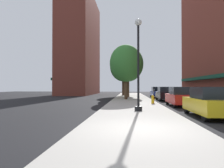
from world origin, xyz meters
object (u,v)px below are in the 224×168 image
object	(u,v)px
lamppost	(138,63)
tree_far	(126,63)
car_blue	(157,92)
fire_hydrant	(153,99)
car_yellow	(210,102)
car_red	(180,97)
tree_near	(128,64)
car_black	(165,94)
tree_mid	(123,66)
parking_meter_near	(154,94)

from	to	relation	value
lamppost	tree_far	xyz separation A→B (m)	(-0.97, 12.32, 1.36)
car_blue	tree_far	bearing A→B (deg)	-121.92
fire_hydrant	car_yellow	xyz separation A→B (m)	(2.21, -7.54, 0.29)
lamppost	car_red	xyz separation A→B (m)	(3.79, 4.90, -2.39)
car_red	car_blue	size ratio (longest dim) A/B	1.00
tree_near	car_blue	bearing A→B (deg)	14.85
fire_hydrant	car_black	distance (m)	6.70
tree_mid	car_red	distance (m)	20.02
fire_hydrant	car_red	distance (m)	2.46
lamppost	car_red	size ratio (longest dim) A/B	1.37
car_yellow	car_blue	xyz separation A→B (m)	(0.00, 20.96, 0.00)
car_black	car_blue	size ratio (longest dim) A/B	1.00
tree_near	car_red	size ratio (longest dim) A/B	1.79
car_black	tree_near	bearing A→B (deg)	129.79
tree_mid	car_blue	xyz separation A→B (m)	(5.42, -4.29, -4.48)
fire_hydrant	lamppost	bearing A→B (deg)	-104.97
tree_near	tree_far	world-z (taller)	tree_near
lamppost	car_red	world-z (taller)	lamppost
car_red	car_black	world-z (taller)	same
tree_mid	tree_near	bearing A→B (deg)	-80.82
lamppost	car_black	xyz separation A→B (m)	(3.79, 12.27, -2.39)
lamppost	parking_meter_near	bearing A→B (deg)	75.82
tree_mid	car_blue	distance (m)	8.24
fire_hydrant	parking_meter_near	world-z (taller)	parking_meter_near
parking_meter_near	car_blue	world-z (taller)	car_blue
fire_hydrant	car_blue	xyz separation A→B (m)	(2.21, 13.41, 0.29)
tree_far	car_yellow	distance (m)	15.18
tree_mid	car_black	distance (m)	13.37
lamppost	car_yellow	size ratio (longest dim) A/B	1.37
tree_mid	car_red	world-z (taller)	tree_mid
lamppost	parking_meter_near	world-z (taller)	lamppost
tree_mid	tree_far	world-z (taller)	tree_mid
fire_hydrant	car_black	world-z (taller)	car_black
fire_hydrant	tree_near	world-z (taller)	tree_near
car_yellow	car_black	bearing A→B (deg)	87.90
car_blue	tree_near	bearing A→B (deg)	-162.97
lamppost	car_yellow	xyz separation A→B (m)	(3.79, -1.60, -2.39)
tree_far	car_red	distance (m)	9.58
car_yellow	car_blue	distance (m)	20.96
parking_meter_near	tree_far	world-z (taller)	tree_far
parking_meter_near	car_black	world-z (taller)	car_black
fire_hydrant	tree_near	distance (m)	13.25
fire_hydrant	car_black	bearing A→B (deg)	70.78
tree_near	car_yellow	world-z (taller)	tree_near
fire_hydrant	tree_far	bearing A→B (deg)	111.89
tree_mid	car_yellow	world-z (taller)	tree_mid
tree_near	car_black	size ratio (longest dim) A/B	1.79
tree_near	car_yellow	bearing A→B (deg)	-77.09
tree_mid	car_yellow	distance (m)	26.21
parking_meter_near	tree_far	bearing A→B (deg)	119.28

